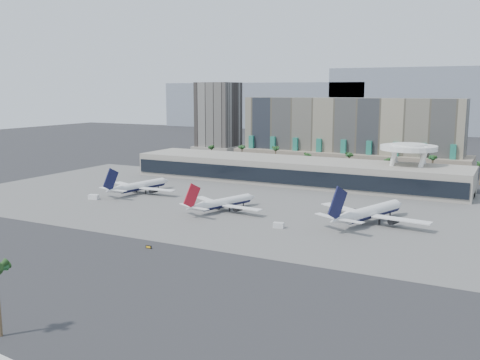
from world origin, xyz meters
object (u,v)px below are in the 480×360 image
at_px(airliner_left, 140,186).
at_px(airliner_centre, 223,203).
at_px(service_vehicle_a, 94,197).
at_px(taxiway_sign, 149,247).
at_px(airliner_right, 370,212).
at_px(service_vehicle_b, 279,225).

xyz_separation_m(airliner_left, airliner_centre, (51.33, -13.81, -0.19)).
bearing_deg(service_vehicle_a, airliner_centre, -6.10).
distance_m(airliner_centre, taxiway_sign, 54.41).
bearing_deg(airliner_left, airliner_right, 5.60).
distance_m(service_vehicle_a, taxiway_sign, 80.54).
xyz_separation_m(airliner_left, service_vehicle_b, (81.06, -28.12, -2.50)).
bearing_deg(taxiway_sign, airliner_left, 128.36).
bearing_deg(service_vehicle_a, taxiway_sign, -48.52).
bearing_deg(service_vehicle_a, airliner_right, -5.74).
bearing_deg(taxiway_sign, service_vehicle_a, 142.68).
xyz_separation_m(airliner_left, airliner_right, (107.00, -7.00, 0.54)).
xyz_separation_m(airliner_left, service_vehicle_a, (-9.01, -20.40, -2.38)).
bearing_deg(airliner_centre, service_vehicle_b, -7.36).
height_order(airliner_left, taxiway_sign, airliner_left).
bearing_deg(airliner_right, airliner_centre, -153.58).
bearing_deg(service_vehicle_b, airliner_left, 151.51).
height_order(service_vehicle_a, taxiway_sign, service_vehicle_a).
distance_m(airliner_right, service_vehicle_b, 33.59).
distance_m(airliner_right, taxiway_sign, 79.56).
relative_size(airliner_right, taxiway_sign, 21.99).
height_order(airliner_left, airliner_right, airliner_right).
distance_m(airliner_centre, service_vehicle_a, 60.73).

